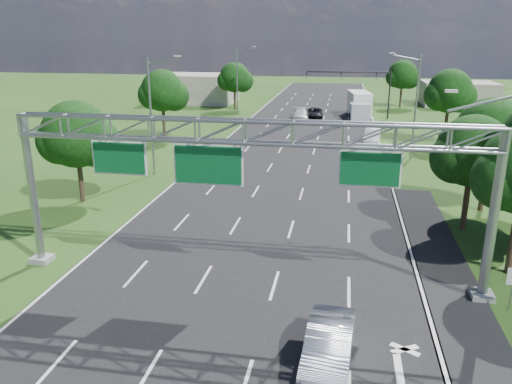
% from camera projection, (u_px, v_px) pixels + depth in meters
% --- Properties ---
extents(ground, '(220.00, 220.00, 0.00)m').
position_uv_depth(ground, '(284.00, 180.00, 42.13)').
color(ground, '#234314').
rests_on(ground, ground).
extents(road, '(18.00, 180.00, 0.02)m').
position_uv_depth(road, '(284.00, 180.00, 42.13)').
color(road, black).
rests_on(road, ground).
extents(road_flare, '(3.00, 30.00, 0.02)m').
position_uv_depth(road_flare, '(444.00, 276.00, 25.41)').
color(road_flare, black).
rests_on(road_flare, ground).
extents(sign_gantry, '(23.50, 1.00, 9.56)m').
position_uv_depth(sign_gantry, '(246.00, 145.00, 23.09)').
color(sign_gantry, gray).
rests_on(sign_gantry, ground).
extents(traffic_signal, '(12.21, 0.24, 7.00)m').
position_uv_depth(traffic_signal, '(365.00, 82.00, 72.19)').
color(traffic_signal, black).
rests_on(traffic_signal, ground).
extents(streetlight_l_near, '(2.97, 0.22, 10.16)m').
position_uv_depth(streetlight_l_near, '(153.00, 111.00, 42.33)').
color(streetlight_l_near, gray).
rests_on(streetlight_l_near, ground).
extents(streetlight_l_far, '(2.97, 0.22, 10.16)m').
position_uv_depth(streetlight_l_far, '(238.00, 78.00, 75.19)').
color(streetlight_l_far, gray).
rests_on(streetlight_l_far, ground).
extents(streetlight_r_mid, '(2.97, 0.22, 10.16)m').
position_uv_depth(streetlight_r_mid, '(414.00, 102.00, 47.96)').
color(streetlight_r_mid, gray).
rests_on(streetlight_r_mid, ground).
extents(tree_verge_la, '(5.76, 4.80, 7.40)m').
position_uv_depth(tree_verge_la, '(78.00, 138.00, 35.53)').
color(tree_verge_la, '#2D2116').
rests_on(tree_verge_la, ground).
extents(tree_verge_lb, '(5.76, 4.80, 8.06)m').
position_uv_depth(tree_verge_lb, '(163.00, 93.00, 57.26)').
color(tree_verge_lb, '#2D2116').
rests_on(tree_verge_lb, ground).
extents(tree_verge_lc, '(5.76, 4.80, 7.62)m').
position_uv_depth(tree_verge_lc, '(235.00, 79.00, 80.37)').
color(tree_verge_lc, '#2D2116').
rests_on(tree_verge_lc, ground).
extents(tree_verge_rd, '(5.76, 4.80, 8.28)m').
position_uv_depth(tree_verge_rd, '(450.00, 93.00, 54.69)').
color(tree_verge_rd, '#2D2116').
rests_on(tree_verge_rd, ground).
extents(tree_verge_re, '(5.76, 4.80, 7.84)m').
position_uv_depth(tree_verge_re, '(403.00, 76.00, 83.33)').
color(tree_verge_re, '#2D2116').
rests_on(tree_verge_re, ground).
extents(building_left, '(14.00, 10.00, 5.00)m').
position_uv_depth(building_left, '(196.00, 88.00, 90.10)').
color(building_left, gray).
rests_on(building_left, ground).
extents(building_right, '(12.00, 9.00, 4.00)m').
position_uv_depth(building_right, '(458.00, 94.00, 86.36)').
color(building_right, gray).
rests_on(building_right, ground).
extents(silver_sedan, '(2.01, 4.91, 1.58)m').
position_uv_depth(silver_sedan, '(329.00, 345.00, 18.41)').
color(silver_sedan, silver).
rests_on(silver_sedan, ground).
extents(car_queue_a, '(2.66, 5.40, 1.51)m').
position_uv_depth(car_queue_a, '(300.00, 114.00, 72.04)').
color(car_queue_a, silver).
rests_on(car_queue_a, ground).
extents(car_queue_b, '(2.58, 5.04, 1.36)m').
position_uv_depth(car_queue_b, '(315.00, 113.00, 74.20)').
color(car_queue_b, black).
rests_on(car_queue_b, ground).
extents(car_queue_d, '(2.19, 4.93, 1.57)m').
position_uv_depth(car_queue_d, '(372.00, 136.00, 56.65)').
color(car_queue_d, white).
rests_on(car_queue_d, ground).
extents(box_truck, '(3.65, 9.86, 3.62)m').
position_uv_depth(box_truck, '(359.00, 105.00, 73.99)').
color(box_truck, white).
rests_on(box_truck, ground).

